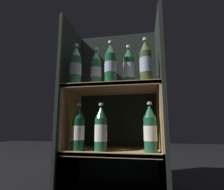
{
  "coord_description": "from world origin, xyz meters",
  "views": [
    {
      "loc": [
        0.18,
        -0.87,
        0.35
      ],
      "look_at": [
        0.0,
        0.11,
        0.53
      ],
      "focal_mm": 28.0,
      "sensor_mm": 36.0,
      "label": 1
    }
  ],
  "objects": [
    {
      "name": "bottle_upper_front_1",
      "position": [
        -0.0,
        0.06,
        0.7
      ],
      "size": [
        0.07,
        0.07,
        0.26
      ],
      "color": "#194C2D",
      "rests_on": "shelf_upper"
    },
    {
      "name": "bottle_upper_back_1",
      "position": [
        0.1,
        0.13,
        0.7
      ],
      "size": [
        0.07,
        0.07,
        0.26
      ],
      "color": "#194C2D",
      "rests_on": "shelf_upper"
    },
    {
      "name": "bottle_lower_front_2",
      "position": [
        0.21,
        0.06,
        0.34
      ],
      "size": [
        0.07,
        0.07,
        0.26
      ],
      "color": "#1E5638",
      "rests_on": "shelf_lower"
    },
    {
      "name": "shelf_upper",
      "position": [
        0.0,
        0.14,
        0.41
      ],
      "size": [
        0.54,
        0.3,
        0.59
      ],
      "color": "tan",
      "rests_on": "ground_plane"
    },
    {
      "name": "bottle_upper_back_0",
      "position": [
        -0.11,
        0.13,
        0.7
      ],
      "size": [
        0.07,
        0.07,
        0.26
      ],
      "color": "#285B42",
      "rests_on": "shelf_upper"
    },
    {
      "name": "bottle_upper_front_0",
      "position": [
        -0.21,
        0.06,
        0.7
      ],
      "size": [
        0.07,
        0.07,
        0.26
      ],
      "color": "#285B42",
      "rests_on": "shelf_upper"
    },
    {
      "name": "bottle_upper_front_2",
      "position": [
        0.2,
        0.06,
        0.7
      ],
      "size": [
        0.07,
        0.07,
        0.26
      ],
      "color": "#384C28",
      "rests_on": "shelf_upper"
    },
    {
      "name": "shelf_lower",
      "position": [
        0.0,
        0.14,
        0.18
      ],
      "size": [
        0.54,
        0.3,
        0.23
      ],
      "color": "tan",
      "rests_on": "ground_plane"
    },
    {
      "name": "fridge_back_wall",
      "position": [
        0.0,
        0.31,
        0.51
      ],
      "size": [
        0.58,
        0.02,
        1.01
      ],
      "primitive_type": "cube",
      "color": "black",
      "rests_on": "ground_plane"
    },
    {
      "name": "bottle_lower_front_0",
      "position": [
        -0.18,
        0.06,
        0.34
      ],
      "size": [
        0.07,
        0.07,
        0.26
      ],
      "color": "#144228",
      "rests_on": "shelf_lower"
    },
    {
      "name": "fridge_side_right",
      "position": [
        0.28,
        0.15,
        0.51
      ],
      "size": [
        0.02,
        0.34,
        1.01
      ],
      "primitive_type": "cube",
      "color": "black",
      "rests_on": "ground_plane"
    },
    {
      "name": "fridge_side_left",
      "position": [
        -0.28,
        0.15,
        0.51
      ],
      "size": [
        0.02,
        0.34,
        1.01
      ],
      "primitive_type": "cube",
      "color": "black",
      "rests_on": "ground_plane"
    },
    {
      "name": "bottle_lower_front_1",
      "position": [
        -0.05,
        0.06,
        0.34
      ],
      "size": [
        0.07,
        0.07,
        0.26
      ],
      "color": "#1E5638",
      "rests_on": "shelf_lower"
    }
  ]
}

